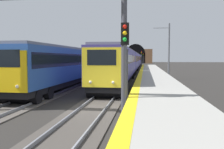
# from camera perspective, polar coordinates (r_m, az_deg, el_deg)

# --- Properties ---
(ground_plane) EXTENTS (320.00, 320.00, 0.00)m
(ground_plane) POSITION_cam_1_polar(r_m,az_deg,el_deg) (13.74, -4.34, -8.32)
(ground_plane) COLOR #282623
(platform_right) EXTENTS (112.00, 3.57, 0.99)m
(platform_right) POSITION_cam_1_polar(r_m,az_deg,el_deg) (13.37, 11.97, -6.58)
(platform_right) COLOR #9E9B93
(platform_right) RESTS_ON ground_plane
(platform_right_edge_strip) EXTENTS (112.00, 0.50, 0.01)m
(platform_right_edge_strip) POSITION_cam_1_polar(r_m,az_deg,el_deg) (13.27, 5.36, -4.41)
(platform_right_edge_strip) COLOR yellow
(platform_right_edge_strip) RESTS_ON platform_right
(track_main_line) EXTENTS (160.00, 2.71, 0.21)m
(track_main_line) POSITION_cam_1_polar(r_m,az_deg,el_deg) (13.73, -4.34, -8.15)
(track_main_line) COLOR #423D38
(track_main_line) RESTS_ON ground_plane
(track_adjacent_line) EXTENTS (160.00, 2.65, 0.21)m
(track_adjacent_line) POSITION_cam_1_polar(r_m,az_deg,el_deg) (15.44, -22.01, -7.07)
(track_adjacent_line) COLOR #4C4742
(track_adjacent_line) RESTS_ON ground_plane
(train_main_approaching) EXTENTS (83.93, 2.82, 4.00)m
(train_main_approaching) POSITION_cam_1_polar(r_m,az_deg,el_deg) (57.89, 5.08, 3.34)
(train_main_approaching) COLOR navy
(train_main_approaching) RESTS_ON ground_plane
(train_adjacent_platform) EXTENTS (58.89, 3.35, 4.82)m
(train_adjacent_platform) POSITION_cam_1_polar(r_m,az_deg,el_deg) (42.54, -2.42, 3.07)
(train_adjacent_platform) COLOR #264C99
(train_adjacent_platform) RESTS_ON ground_plane
(railway_signal_near) EXTENTS (0.39, 0.38, 4.59)m
(railway_signal_near) POSITION_cam_1_polar(r_m,az_deg,el_deg) (11.61, 3.10, 3.41)
(railway_signal_near) COLOR #4C4C54
(railway_signal_near) RESTS_ON ground_plane
(railway_signal_mid) EXTENTS (0.39, 0.38, 4.65)m
(railway_signal_mid) POSITION_cam_1_polar(r_m,az_deg,el_deg) (61.50, 7.01, 3.78)
(railway_signal_mid) COLOR #38383D
(railway_signal_mid) RESTS_ON ground_plane
(railway_signal_far) EXTENTS (0.39, 0.38, 5.09)m
(railway_signal_far) POSITION_cam_1_polar(r_m,az_deg,el_deg) (110.47, 7.41, 4.02)
(railway_signal_far) COLOR #38383D
(railway_signal_far) RESTS_ON ground_plane
(overhead_signal_gantry) EXTENTS (0.70, 8.71, 6.78)m
(overhead_signal_gantry) POSITION_cam_1_polar(r_m,az_deg,el_deg) (12.93, -16.62, 13.74)
(overhead_signal_gantry) COLOR #3F3F47
(overhead_signal_gantry) RESTS_ON ground_plane
(tunnel_portal) EXTENTS (2.79, 17.97, 10.40)m
(tunnel_portal) POSITION_cam_1_polar(r_m,az_deg,el_deg) (131.35, 5.63, 4.36)
(tunnel_portal) COLOR brown
(tunnel_portal) RESTS_ON ground_plane
(catenary_mast_near) EXTENTS (0.22, 2.27, 7.56)m
(catenary_mast_near) POSITION_cam_1_polar(r_m,az_deg,el_deg) (33.44, 13.29, 5.53)
(catenary_mast_near) COLOR #595B60
(catenary_mast_near) RESTS_ON ground_plane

